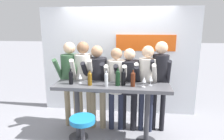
% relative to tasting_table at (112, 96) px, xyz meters
% --- Properties ---
extents(ground_plane, '(40.00, 40.00, 0.00)m').
position_rel_tasting_table_xyz_m(ground_plane, '(0.00, 0.00, -0.85)').
color(ground_plane, gray).
extents(back_wall, '(3.63, 0.12, 2.47)m').
position_rel_tasting_table_xyz_m(back_wall, '(0.01, 1.30, 0.39)').
color(back_wall, silver).
rests_on(back_wall, ground_plane).
extents(tasting_table, '(2.03, 0.48, 1.06)m').
position_rel_tasting_table_xyz_m(tasting_table, '(0.00, 0.00, 0.00)').
color(tasting_table, '#4C4C51').
rests_on(tasting_table, ground_plane).
extents(bar_stool, '(0.40, 0.40, 0.74)m').
position_rel_tasting_table_xyz_m(bar_stool, '(-0.36, -0.64, -0.36)').
color(bar_stool, '#333338').
rests_on(bar_stool, ground_plane).
extents(person_far_left, '(0.45, 0.56, 1.75)m').
position_rel_tasting_table_xyz_m(person_far_left, '(-0.88, 0.44, 0.24)').
color(person_far_left, gray).
rests_on(person_far_left, ground_plane).
extents(person_left, '(0.44, 0.56, 1.77)m').
position_rel_tasting_table_xyz_m(person_left, '(-0.60, 0.39, 0.26)').
color(person_left, gray).
rests_on(person_left, ground_plane).
extents(person_center_left, '(0.48, 0.57, 1.69)m').
position_rel_tasting_table_xyz_m(person_center_left, '(-0.33, 0.41, 0.20)').
color(person_center_left, gray).
rests_on(person_center_left, ground_plane).
extents(person_center, '(0.42, 0.52, 1.65)m').
position_rel_tasting_table_xyz_m(person_center, '(0.05, 0.39, 0.18)').
color(person_center, '#23283D').
rests_on(person_center, ground_plane).
extents(person_center_right, '(0.52, 0.60, 1.65)m').
position_rel_tasting_table_xyz_m(person_center_right, '(0.29, 0.41, 0.16)').
color(person_center_right, black).
rests_on(person_center_right, ground_plane).
extents(person_right, '(0.45, 0.57, 1.70)m').
position_rel_tasting_table_xyz_m(person_right, '(0.63, 0.40, 0.22)').
color(person_right, '#23283D').
rests_on(person_right, ground_plane).
extents(person_far_right, '(0.40, 0.55, 1.78)m').
position_rel_tasting_table_xyz_m(person_far_right, '(0.87, 0.45, 0.28)').
color(person_far_right, black).
rests_on(person_far_right, ground_plane).
extents(wine_bottle_0, '(0.07, 0.07, 0.28)m').
position_rel_tasting_table_xyz_m(wine_bottle_0, '(-0.71, -0.03, 0.34)').
color(wine_bottle_0, black).
rests_on(wine_bottle_0, tasting_table).
extents(wine_bottle_1, '(0.07, 0.07, 0.30)m').
position_rel_tasting_table_xyz_m(wine_bottle_1, '(0.20, 0.02, 0.35)').
color(wine_bottle_1, black).
rests_on(wine_bottle_1, tasting_table).
extents(wine_bottle_2, '(0.06, 0.06, 0.29)m').
position_rel_tasting_table_xyz_m(wine_bottle_2, '(-0.08, -0.08, 0.34)').
color(wine_bottle_2, '#B7BCC1').
rests_on(wine_bottle_2, tasting_table).
extents(wine_bottle_3, '(0.07, 0.07, 0.27)m').
position_rel_tasting_table_xyz_m(wine_bottle_3, '(-0.37, -0.05, 0.34)').
color(wine_bottle_3, brown).
rests_on(wine_bottle_3, tasting_table).
extents(wine_bottle_4, '(0.08, 0.08, 0.30)m').
position_rel_tasting_table_xyz_m(wine_bottle_4, '(0.37, -0.04, 0.35)').
color(wine_bottle_4, '#4C1E0F').
rests_on(wine_bottle_4, tasting_table).
extents(wine_bottle_5, '(0.08, 0.08, 0.33)m').
position_rel_tasting_table_xyz_m(wine_bottle_5, '(0.11, -0.02, 0.36)').
color(wine_bottle_5, black).
rests_on(wine_bottle_5, tasting_table).
extents(wine_glass_0, '(0.07, 0.07, 0.18)m').
position_rel_tasting_table_xyz_m(wine_glass_0, '(0.67, 0.05, 0.33)').
color(wine_glass_0, silver).
rests_on(wine_glass_0, tasting_table).
extents(wine_glass_1, '(0.07, 0.07, 0.18)m').
position_rel_tasting_table_xyz_m(wine_glass_1, '(-0.57, 0.04, 0.33)').
color(wine_glass_1, silver).
rests_on(wine_glass_1, tasting_table).
extents(wine_glass_2, '(0.07, 0.07, 0.18)m').
position_rel_tasting_table_xyz_m(wine_glass_2, '(0.55, -0.05, 0.33)').
color(wine_glass_2, silver).
rests_on(wine_glass_2, tasting_table).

